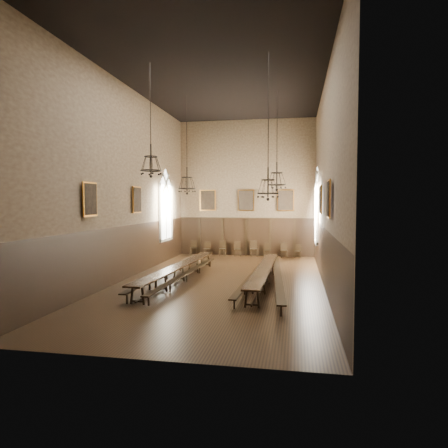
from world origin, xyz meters
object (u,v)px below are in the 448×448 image
(chair_1, at_px, (207,251))
(chandelier_front_right, at_px, (268,183))
(table_left, at_px, (179,273))
(bench_right_inner, at_px, (253,278))
(chandelier_back_right, at_px, (277,179))
(bench_left_inner, at_px, (187,276))
(chair_5, at_px, (267,253))
(table_right, at_px, (264,275))
(chandelier_front_left, at_px, (151,163))
(chair_6, at_px, (284,253))
(chair_2, at_px, (222,251))
(chair_0, at_px, (194,251))
(chair_4, at_px, (254,252))
(bench_left_outer, at_px, (167,273))
(chair_7, at_px, (298,254))
(chandelier_back_left, at_px, (187,183))
(bench_right_outer, at_px, (278,278))
(chair_3, at_px, (238,252))

(chair_1, bearing_deg, chandelier_front_right, -69.80)
(chandelier_front_right, bearing_deg, table_left, 148.05)
(bench_right_inner, relative_size, chandelier_back_right, 1.93)
(bench_left_inner, distance_m, chair_5, 9.31)
(table_right, bearing_deg, chandelier_front_left, -150.16)
(bench_left_inner, distance_m, chandelier_front_left, 5.40)
(chair_6, bearing_deg, chair_2, 170.18)
(chair_0, relative_size, chair_4, 0.96)
(bench_left_outer, bearing_deg, table_right, -1.90)
(table_right, distance_m, chandelier_front_right, 4.83)
(bench_left_outer, bearing_deg, chair_7, 54.40)
(table_right, height_order, chandelier_back_right, chandelier_back_right)
(chandelier_back_left, height_order, chandelier_back_right, same)
(bench_left_outer, height_order, chair_2, chair_2)
(chair_4, xyz_separation_m, chandelier_back_left, (-2.75, -6.37, 4.27))
(chair_2, bearing_deg, bench_right_outer, -68.23)
(chair_3, bearing_deg, chandelier_front_left, -112.34)
(chair_3, bearing_deg, table_left, -112.07)
(bench_left_outer, distance_m, bench_right_outer, 5.15)
(table_left, bearing_deg, chair_5, 69.05)
(chair_2, xyz_separation_m, chandelier_front_left, (-0.82, -10.96, 4.82))
(bench_right_outer, bearing_deg, chandelier_back_right, 94.57)
(chair_7, bearing_deg, table_left, -111.44)
(table_left, height_order, bench_right_inner, table_left)
(chair_2, xyz_separation_m, chandelier_front_right, (3.79, -11.28, 4.00))
(bench_right_outer, relative_size, chandelier_front_left, 2.40)
(bench_left_outer, xyz_separation_m, chair_6, (5.14, 8.32, 0.01))
(table_right, relative_size, bench_right_inner, 1.01)
(chair_4, distance_m, chandelier_back_right, 7.85)
(bench_left_outer, distance_m, bench_left_inner, 1.12)
(chair_7, height_order, chandelier_front_left, chandelier_front_left)
(bench_right_inner, height_order, chair_1, chair_1)
(table_right, height_order, chair_2, chair_2)
(bench_left_outer, bearing_deg, chandelier_back_left, 78.66)
(chandelier_back_right, distance_m, chandelier_front_right, 5.15)
(bench_left_outer, height_order, bench_right_outer, bench_right_outer)
(chair_4, height_order, chandelier_back_left, chandelier_back_left)
(chandelier_back_right, bearing_deg, table_left, -149.37)
(chair_1, distance_m, chair_5, 4.01)
(bench_right_inner, relative_size, bench_right_outer, 0.88)
(bench_right_inner, xyz_separation_m, chair_3, (-1.95, 8.71, 0.03))
(bench_left_inner, relative_size, chair_2, 9.46)
(chair_5, bearing_deg, bench_left_inner, -107.65)
(chair_4, height_order, chandelier_front_left, chandelier_front_left)
(bench_left_outer, xyz_separation_m, bench_left_inner, (1.06, -0.38, -0.02))
(chair_2, height_order, chair_3, chair_2)
(table_left, height_order, bench_left_inner, table_left)
(chair_2, relative_size, chair_7, 1.14)
(chair_7, xyz_separation_m, chandelier_front_right, (-1.15, -11.33, 4.04))
(chair_6, distance_m, chandelier_front_right, 11.94)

